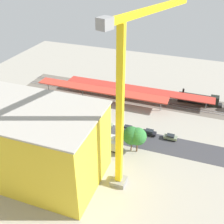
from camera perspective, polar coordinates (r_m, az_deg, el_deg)
The scene contains 22 objects.
ground_plane at distance 88.47m, azimuth 0.93°, elevation -2.97°, with size 147.18×147.18×0.00m, color #9E998C.
rail_bed at distance 106.77m, azimuth 4.91°, elevation 3.40°, with size 91.99×13.49×0.01m, color #665E54.
street_asphalt at distance 85.13m, azimuth -0.04°, elevation -4.52°, with size 91.99×9.00×0.01m, color #38383D.
track_rails at distance 106.68m, azimuth 4.91°, elevation 3.48°, with size 91.99×7.74×0.12m.
platform_canopy_near at distance 101.47m, azimuth -2.41°, elevation 4.69°, with size 50.94×5.59×4.60m.
platform_canopy_far at distance 104.06m, azimuth 5.37°, elevation 4.85°, with size 57.14×5.64×3.84m.
locomotive at distance 105.67m, azimuth 18.21°, elevation 2.60°, with size 15.88×2.76×4.94m.
parked_car_0 at distance 84.19m, azimuth 12.25°, elevation -5.24°, with size 4.05×1.88×1.56m.
parked_car_1 at distance 84.95m, azimuth 7.90°, elevation -4.34°, with size 4.30×1.90×1.70m.
parked_car_2 at distance 86.08m, azimuth 3.41°, elevation -3.52°, with size 4.25×1.78×1.67m.
parked_car_3 at distance 88.04m, azimuth -1.33°, elevation -2.60°, with size 4.61×1.92×1.60m.
construction_building at distance 69.03m, azimuth -16.80°, elevation -6.23°, with size 34.51×19.63×18.67m, color yellow.
construction_roof_slab at distance 63.88m, azimuth -18.09°, elevation 0.57°, with size 35.11×20.23×0.40m, color #ADA89E.
tower_crane at distance 56.38m, azimuth 3.40°, elevation 4.37°, with size 11.02×29.14×40.56m.
box_truck_0 at distance 82.36m, azimuth -6.76°, elevation -4.77°, with size 9.17×2.61×3.35m.
box_truck_1 at distance 78.55m, azimuth -1.52°, elevation -6.64°, with size 9.15×3.04×3.19m.
box_truck_2 at distance 79.62m, azimuth -2.39°, elevation -5.90°, with size 9.00×3.25×3.57m.
street_tree_0 at distance 86.69m, azimuth -13.67°, elevation -0.64°, with size 5.18×5.18×7.86m.
street_tree_1 at distance 75.57m, azimuth 4.20°, elevation -5.02°, with size 5.24×5.24×7.82m.
street_tree_2 at distance 75.27m, azimuth 5.44°, elevation -5.17°, with size 5.04×5.04×7.82m.
street_tree_3 at distance 92.19m, azimuth -18.46°, elevation 0.06°, with size 5.12×5.12×7.03m.
traffic_light at distance 77.82m, azimuth 1.55°, elevation -4.14°, with size 0.50×0.36×7.23m.
Camera 1 is at (-23.82, 68.98, 50.02)m, focal length 43.22 mm.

